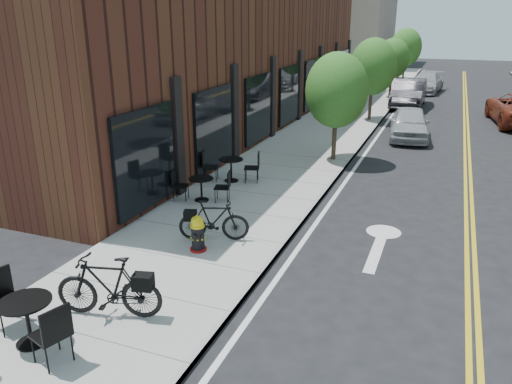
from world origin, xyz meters
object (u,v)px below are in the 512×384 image
at_px(bicycle_right, 214,220).
at_px(parked_car_c, 426,83).
at_px(fire_hydrant, 198,234).
at_px(parked_car_a, 409,123).
at_px(parked_car_b, 409,93).
at_px(bistro_set_a, 27,316).
at_px(bistro_set_c, 231,167).
at_px(bicycle_left, 108,286).
at_px(bistro_set_b, 201,186).

distance_m(bicycle_right, parked_car_c, 27.84).
bearing_deg(fire_hydrant, parked_car_a, 97.49).
bearing_deg(parked_car_b, bistro_set_a, -97.40).
height_order(bicycle_right, parked_car_a, parked_car_a).
height_order(fire_hydrant, bistro_set_c, bistro_set_c).
height_order(bicycle_right, parked_car_b, parked_car_b).
height_order(bistro_set_a, parked_car_a, parked_car_a).
distance_m(bicycle_left, bistro_set_b, 5.85).
height_order(fire_hydrant, bicycle_left, bicycle_left).
distance_m(bistro_set_a, bistro_set_b, 6.87).
bearing_deg(bicycle_left, bicycle_right, 160.63).
distance_m(bistro_set_a, parked_car_b, 25.95).
height_order(bicycle_left, bicycle_right, bicycle_left).
xyz_separation_m(bistro_set_a, bistro_set_c, (-0.42, 8.76, -0.03)).
height_order(parked_car_a, parked_car_c, parked_car_a).
xyz_separation_m(fire_hydrant, bistro_set_c, (-1.33, 4.80, 0.08)).
xyz_separation_m(bistro_set_a, parked_car_b, (3.40, 25.72, 0.18)).
xyz_separation_m(bistro_set_b, parked_car_b, (3.88, 18.87, 0.25)).
bearing_deg(bistro_set_b, bicycle_right, -72.01).
distance_m(bistro_set_b, parked_car_b, 19.27).
distance_m(fire_hydrant, bicycle_left, 2.85).
bearing_deg(parked_car_a, bicycle_left, -108.34).
height_order(bistro_set_c, parked_car_c, parked_car_c).
bearing_deg(bistro_set_b, parked_car_a, 50.59).
height_order(bistro_set_c, parked_car_b, parked_car_b).
distance_m(bicycle_left, bicycle_right, 3.48).
relative_size(fire_hydrant, bicycle_right, 0.52).
height_order(bistro_set_b, parked_car_a, parked_car_a).
bearing_deg(bistro_set_b, bistro_set_c, 72.63).
height_order(bistro_set_a, parked_car_b, parked_car_b).
relative_size(bicycle_right, parked_car_c, 0.35).
xyz_separation_m(fire_hydrant, parked_car_a, (3.29, 13.40, 0.16)).
bearing_deg(bicycle_right, bistro_set_a, 148.03).
bearing_deg(parked_car_b, bistro_set_c, -102.56).
xyz_separation_m(bistro_set_a, parked_car_a, (4.20, 17.36, 0.05)).
bearing_deg(parked_car_b, bistro_set_b, -101.51).
bearing_deg(parked_car_a, bistro_set_a, -109.75).
xyz_separation_m(bistro_set_b, bistro_set_c, (0.07, 1.91, 0.04)).
bearing_deg(bistro_set_b, parked_car_c, 64.62).
distance_m(fire_hydrant, parked_car_c, 28.47).
xyz_separation_m(bistro_set_c, parked_car_b, (3.82, 16.96, 0.21)).
height_order(bicycle_left, parked_car_b, parked_car_b).
xyz_separation_m(bicycle_right, parked_car_a, (3.19, 12.77, 0.07)).
bearing_deg(bistro_set_c, bicycle_left, -99.55).
bearing_deg(bistro_set_a, bicycle_right, 95.73).
bearing_deg(parked_car_b, parked_car_a, -84.41).
xyz_separation_m(bicycle_right, bistro_set_a, (-1.01, -4.59, 0.02)).
bearing_deg(bistro_set_c, bistro_set_a, -105.09).
xyz_separation_m(bicycle_left, parked_car_a, (3.51, 16.23, -0.01)).
xyz_separation_m(bistro_set_a, parked_car_c, (3.99, 32.27, 0.04)).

